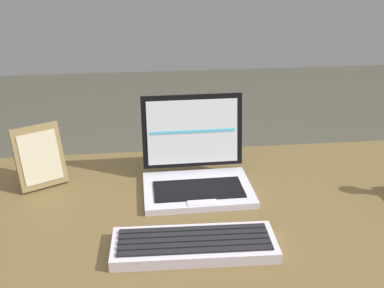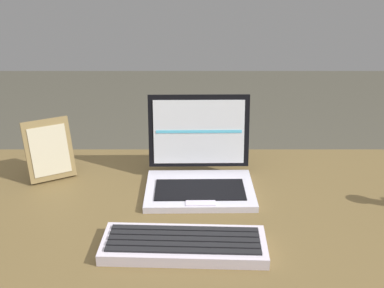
% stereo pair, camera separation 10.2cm
% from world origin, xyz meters
% --- Properties ---
extents(desk, '(1.40, 0.65, 0.72)m').
position_xyz_m(desk, '(0.00, 0.00, 0.64)').
color(desk, brown).
rests_on(desk, ground).
extents(laptop_front, '(0.27, 0.22, 0.22)m').
position_xyz_m(laptop_front, '(-0.01, 0.10, 0.76)').
color(laptop_front, silver).
rests_on(laptop_front, desk).
extents(external_keyboard, '(0.33, 0.13, 0.03)m').
position_xyz_m(external_keyboard, '(-0.04, -0.16, 0.73)').
color(external_keyboard, silver).
rests_on(external_keyboard, desk).
extents(photo_frame, '(0.13, 0.10, 0.16)m').
position_xyz_m(photo_frame, '(-0.40, 0.15, 0.79)').
color(photo_frame, olive).
rests_on(photo_frame, desk).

